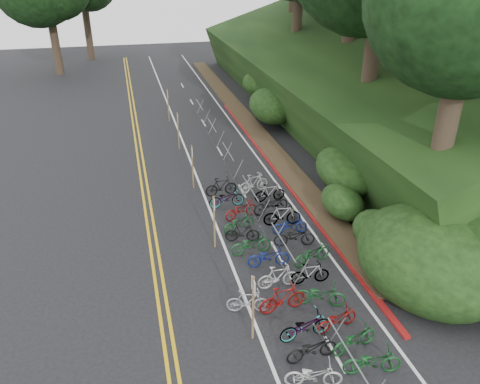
# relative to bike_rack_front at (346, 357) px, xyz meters

# --- Properties ---
(ground) EXTENTS (120.00, 120.00, 0.00)m
(ground) POSITION_rel_bike_rack_front_xyz_m (-2.97, 2.88, -0.82)
(ground) COLOR black
(ground) RESTS_ON ground
(road_markings) EXTENTS (7.47, 80.00, 0.01)m
(road_markings) POSITION_rel_bike_rack_front_xyz_m (-2.34, 12.98, -0.81)
(road_markings) COLOR gold
(road_markings) RESTS_ON ground
(red_curb) EXTENTS (0.25, 28.00, 0.10)m
(red_curb) POSITION_rel_bike_rack_front_xyz_m (2.73, 14.88, -0.77)
(red_curb) COLOR maroon
(red_curb) RESTS_ON ground
(embankment) EXTENTS (14.30, 48.14, 9.11)m
(embankment) POSITION_rel_bike_rack_front_xyz_m (9.99, 21.92, 1.75)
(embankment) COLOR black
(embankment) RESTS_ON ground
(bike_rack_front) EXTENTS (1.12, 2.70, 1.13)m
(bike_rack_front) POSITION_rel_bike_rack_front_xyz_m (0.00, 0.00, 0.00)
(bike_rack_front) COLOR gray
(bike_rack_front) RESTS_ON ground
(bike_racks_rest) EXTENTS (1.14, 23.00, 1.17)m
(bike_racks_rest) POSITION_rel_bike_rack_front_xyz_m (0.03, 15.88, 0.04)
(bike_racks_rest) COLOR gray
(bike_racks_rest) RESTS_ON ground
(signpost_near) EXTENTS (0.08, 0.40, 2.52)m
(signpost_near) POSITION_rel_bike_rack_front_xyz_m (-2.24, 2.20, 0.62)
(signpost_near) COLOR brown
(signpost_near) RESTS_ON ground
(signposts_rest) EXTENTS (0.08, 18.40, 2.50)m
(signposts_rest) POSITION_rel_bike_rack_front_xyz_m (-2.37, 16.88, 0.61)
(signposts_rest) COLOR brown
(signposts_rest) RESTS_ON ground
(bike_front) EXTENTS (0.82, 1.63, 0.94)m
(bike_front) POSITION_rel_bike_rack_front_xyz_m (-2.05, 3.49, -0.34)
(bike_front) COLOR #9E9EA3
(bike_front) RESTS_ON ground
(bike_valet) EXTENTS (3.37, 14.55, 1.08)m
(bike_valet) POSITION_rel_bike_rack_front_xyz_m (0.04, 6.20, -0.34)
(bike_valet) COLOR beige
(bike_valet) RESTS_ON ground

